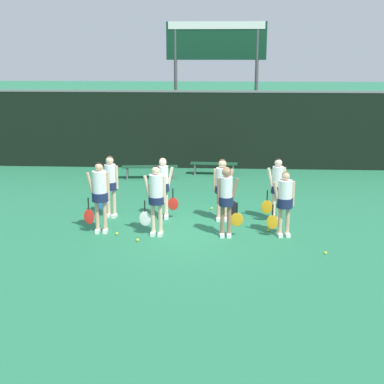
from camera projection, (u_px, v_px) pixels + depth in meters
ground_plane at (193, 227)px, 13.85m from camera, size 140.00×140.00×0.00m
fence_windscreen at (203, 130)px, 20.43m from camera, size 60.00×0.08×2.99m
scoreboard at (216, 52)px, 21.39m from camera, size 4.00×0.15×5.56m
bench_courtside at (150, 168)px, 18.99m from camera, size 2.00×0.53×0.45m
bench_far at (214, 165)px, 19.62m from camera, size 1.73×0.43×0.44m
player_0 at (100, 191)px, 13.15m from camera, size 0.67×0.41×1.79m
player_1 at (156, 194)px, 12.95m from camera, size 0.67×0.39×1.76m
player_2 at (226, 196)px, 12.86m from camera, size 0.64×0.34×1.74m
player_3 at (285, 199)px, 12.91m from camera, size 0.66×0.39×1.62m
player_4 at (110, 182)px, 14.42m from camera, size 0.62×0.35×1.70m
player_5 at (163, 184)px, 14.31m from camera, size 0.62×0.33×1.67m
player_6 at (222, 185)px, 14.12m from camera, size 0.65×0.38×1.68m
player_7 at (277, 185)px, 14.05m from camera, size 0.63×0.33×1.71m
tennis_ball_0 at (138, 240)px, 12.76m from camera, size 0.07×0.07×0.07m
tennis_ball_1 at (212, 208)px, 15.34m from camera, size 0.07×0.07×0.07m
tennis_ball_2 at (117, 234)px, 13.21m from camera, size 0.07×0.07×0.07m
tennis_ball_3 at (146, 220)px, 14.32m from camera, size 0.06×0.06×0.06m
tennis_ball_4 at (326, 253)px, 11.96m from camera, size 0.07×0.07×0.07m
tennis_ball_5 at (269, 230)px, 13.47m from camera, size 0.07×0.07×0.07m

